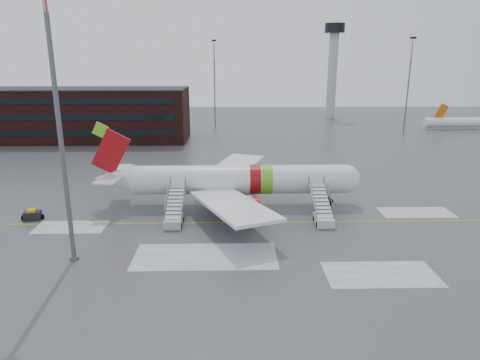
{
  "coord_description": "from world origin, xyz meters",
  "views": [
    {
      "loc": [
        -3.45,
        -48.47,
        18.55
      ],
      "look_at": [
        -2.3,
        3.5,
        4.0
      ],
      "focal_mm": 32.0,
      "sensor_mm": 36.0,
      "label": 1
    }
  ],
  "objects_px": {
    "airstair_aft": "(174,215)",
    "baggage_tractor": "(33,215)",
    "airliner": "(232,180)",
    "pushback_tug": "(251,215)",
    "light_mast_near": "(57,108)",
    "airstair_fwd": "(322,214)"
  },
  "relations": [
    {
      "from": "baggage_tractor",
      "to": "light_mast_near",
      "type": "relative_size",
      "value": 0.09
    },
    {
      "from": "pushback_tug",
      "to": "baggage_tractor",
      "type": "xyz_separation_m",
      "value": [
        -26.36,
        1.06,
        -0.24
      ]
    },
    {
      "from": "airstair_fwd",
      "to": "light_mast_near",
      "type": "height_order",
      "value": "light_mast_near"
    },
    {
      "from": "baggage_tractor",
      "to": "airstair_fwd",
      "type": "bearing_deg",
      "value": -2.69
    },
    {
      "from": "airstair_aft",
      "to": "baggage_tractor",
      "type": "height_order",
      "value": "airstair_aft"
    },
    {
      "from": "pushback_tug",
      "to": "baggage_tractor",
      "type": "relative_size",
      "value": 1.36
    },
    {
      "from": "airstair_fwd",
      "to": "baggage_tractor",
      "type": "distance_m",
      "value": 34.87
    },
    {
      "from": "baggage_tractor",
      "to": "light_mast_near",
      "type": "height_order",
      "value": "light_mast_near"
    },
    {
      "from": "airliner",
      "to": "pushback_tug",
      "type": "bearing_deg",
      "value": -70.08
    },
    {
      "from": "airstair_fwd",
      "to": "pushback_tug",
      "type": "relative_size",
      "value": 2.17
    },
    {
      "from": "airliner",
      "to": "light_mast_near",
      "type": "height_order",
      "value": "light_mast_near"
    },
    {
      "from": "airstair_aft",
      "to": "pushback_tug",
      "type": "bearing_deg",
      "value": 3.67
    },
    {
      "from": "airstair_fwd",
      "to": "airstair_aft",
      "type": "bearing_deg",
      "value": 180.0
    },
    {
      "from": "pushback_tug",
      "to": "baggage_tractor",
      "type": "height_order",
      "value": "pushback_tug"
    },
    {
      "from": "airliner",
      "to": "airstair_aft",
      "type": "bearing_deg",
      "value": -136.45
    },
    {
      "from": "airstair_fwd",
      "to": "baggage_tractor",
      "type": "bearing_deg",
      "value": 177.31
    },
    {
      "from": "airstair_fwd",
      "to": "airstair_aft",
      "type": "xyz_separation_m",
      "value": [
        -17.5,
        0.0,
        0.0
      ]
    },
    {
      "from": "airliner",
      "to": "airstair_aft",
      "type": "xyz_separation_m",
      "value": [
        -6.87,
        -6.54,
        -2.35
      ]
    },
    {
      "from": "pushback_tug",
      "to": "light_mast_near",
      "type": "xyz_separation_m",
      "value": [
        -17.59,
        -9.84,
        13.72
      ]
    },
    {
      "from": "baggage_tractor",
      "to": "light_mast_near",
      "type": "bearing_deg",
      "value": -51.2
    },
    {
      "from": "airliner",
      "to": "light_mast_near",
      "type": "relative_size",
      "value": 1.24
    },
    {
      "from": "airstair_aft",
      "to": "pushback_tug",
      "type": "xyz_separation_m",
      "value": [
        9.03,
        0.58,
        -0.27
      ]
    }
  ]
}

